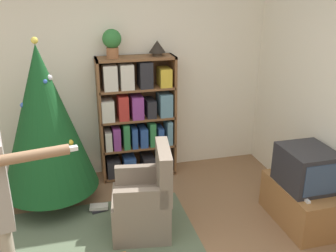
# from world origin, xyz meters

# --- Properties ---
(wall_back) EXTENTS (8.00, 0.10, 2.60)m
(wall_back) POSITION_xyz_m (0.00, 2.26, 1.30)
(wall_back) COLOR silver
(wall_back) RESTS_ON ground_plane
(bookshelf) EXTENTS (0.95, 0.31, 1.56)m
(bookshelf) POSITION_xyz_m (0.34, 2.03, 0.78)
(bookshelf) COLOR brown
(bookshelf) RESTS_ON ground_plane
(tv_stand) EXTENTS (0.50, 0.85, 0.43)m
(tv_stand) POSITION_xyz_m (1.80, 0.56, 0.21)
(tv_stand) COLOR #996638
(tv_stand) RESTS_ON ground_plane
(television) EXTENTS (0.47, 0.53, 0.41)m
(television) POSITION_xyz_m (1.80, 0.56, 0.63)
(television) COLOR #28282D
(television) RESTS_ON tv_stand
(game_remote) EXTENTS (0.04, 0.12, 0.02)m
(game_remote) POSITION_xyz_m (1.65, 0.31, 0.44)
(game_remote) COLOR white
(game_remote) RESTS_ON tv_stand
(christmas_tree) EXTENTS (1.04, 1.04, 1.88)m
(christmas_tree) POSITION_xyz_m (-0.72, 1.60, 1.01)
(christmas_tree) COLOR #4C3323
(christmas_tree) RESTS_ON ground_plane
(armchair) EXTENTS (0.65, 0.64, 0.92)m
(armchair) POSITION_xyz_m (0.19, 0.81, 0.32)
(armchair) COLOR #7A6B5B
(armchair) RESTS_ON ground_plane
(potted_plant) EXTENTS (0.22, 0.22, 0.33)m
(potted_plant) POSITION_xyz_m (0.08, 2.04, 1.75)
(potted_plant) COLOR #935B38
(potted_plant) RESTS_ON bookshelf
(table_lamp) EXTENTS (0.20, 0.20, 0.18)m
(table_lamp) POSITION_xyz_m (0.61, 2.04, 1.66)
(table_lamp) COLOR #473828
(table_lamp) RESTS_ON bookshelf
(book_pile_near_tree) EXTENTS (0.21, 0.15, 0.06)m
(book_pile_near_tree) POSITION_xyz_m (-0.24, 1.30, 0.03)
(book_pile_near_tree) COLOR #232328
(book_pile_near_tree) RESTS_ON ground_plane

